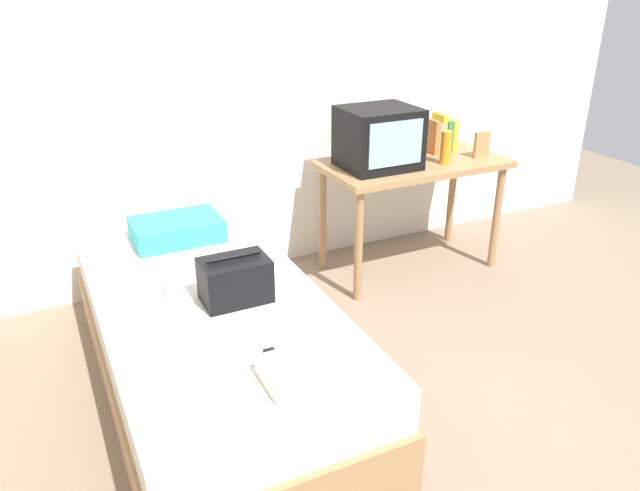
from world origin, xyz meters
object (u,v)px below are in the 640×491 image
object	(u,v)px
handbag	(235,280)
folded_towel	(302,370)
picture_frame	(482,145)
magazine	(218,352)
book_row	(439,135)
remote_dark	(275,361)
tv	(379,138)
desk	(413,175)
bed	(214,343)
remote_silver	(169,290)
pillow	(177,229)
water_bottle	(446,148)

from	to	relation	value
handbag	folded_towel	size ratio (longest dim) A/B	1.07
picture_frame	magazine	world-z (taller)	picture_frame
book_row	picture_frame	world-z (taller)	book_row
magazine	remote_dark	xyz separation A→B (m)	(0.17, -0.16, 0.01)
tv	magazine	xyz separation A→B (m)	(-1.37, -1.10, -0.44)
folded_towel	desk	bearing A→B (deg)	44.87
book_row	magazine	distance (m)	2.31
remote_dark	bed	bearing A→B (deg)	97.31
picture_frame	magazine	size ratio (longest dim) A/B	0.57
bed	remote_silver	bearing A→B (deg)	139.58
desk	magazine	size ratio (longest dim) A/B	4.00
desk	picture_frame	world-z (taller)	picture_frame
picture_frame	pillow	bearing A→B (deg)	175.48
water_bottle	handbag	distance (m)	1.71
bed	folded_towel	size ratio (longest dim) A/B	7.14
desk	folded_towel	xyz separation A→B (m)	(-1.41, -1.41, -0.13)
tv	book_row	distance (m)	0.57
book_row	water_bottle	bearing A→B (deg)	-118.52
picture_frame	remote_dark	distance (m)	2.25
book_row	desk	bearing A→B (deg)	-155.61
desk	remote_dark	xyz separation A→B (m)	(-1.47, -1.28, -0.15)
magazine	folded_towel	size ratio (longest dim) A/B	1.04
book_row	pillow	bearing A→B (deg)	-177.08
book_row	picture_frame	xyz separation A→B (m)	(0.15, -0.25, -0.02)
tv	remote_dark	size ratio (longest dim) A/B	2.82
tv	remote_silver	distance (m)	1.58
remote_silver	desk	bearing A→B (deg)	17.91
desk	water_bottle	world-z (taller)	water_bottle
remote_dark	remote_silver	xyz separation A→B (m)	(-0.23, 0.73, 0.00)
water_bottle	picture_frame	distance (m)	0.30
pillow	remote_silver	size ratio (longest dim) A/B	3.28
magazine	book_row	bearing A→B (deg)	32.91
remote_silver	book_row	bearing A→B (deg)	18.85
magazine	pillow	bearing A→B (deg)	83.71
remote_silver	tv	bearing A→B (deg)	20.66
pillow	picture_frame	bearing A→B (deg)	-4.52
bed	picture_frame	world-z (taller)	picture_frame
tv	remote_silver	world-z (taller)	tv
bed	handbag	size ratio (longest dim) A/B	6.67
book_row	remote_dark	distance (m)	2.27
water_bottle	handbag	bearing A→B (deg)	-158.69
tv	handbag	size ratio (longest dim) A/B	1.47
water_bottle	bed	bearing A→B (deg)	-161.97
pillow	remote_dark	size ratio (longest dim) A/B	3.03
desk	book_row	distance (m)	0.37
book_row	remote_silver	bearing A→B (deg)	-161.15
picture_frame	bed	bearing A→B (deg)	-164.12
bed	magazine	bearing A→B (deg)	-102.55
handbag	remote_silver	world-z (taller)	handbag
desk	remote_silver	size ratio (longest dim) A/B	8.06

